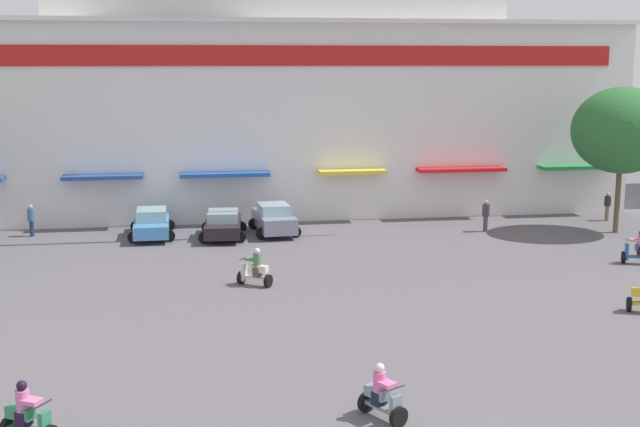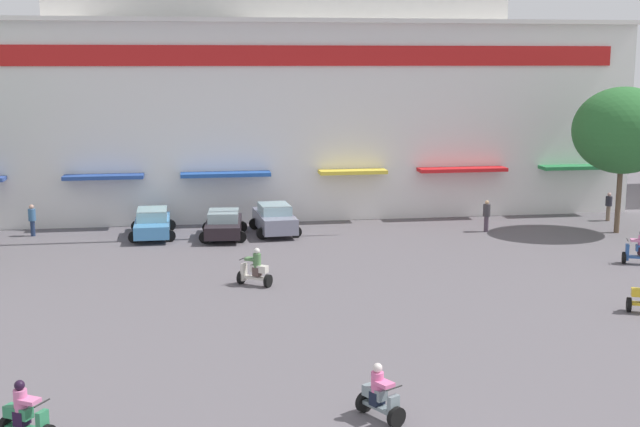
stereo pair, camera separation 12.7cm
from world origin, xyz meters
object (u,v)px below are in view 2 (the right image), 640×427
object	(u,v)px
pedestrian_0	(609,205)
scooter_rider_2	(380,397)
pedestrian_2	(32,218)
parked_car_0	(152,223)
parked_car_1	(224,224)
plaza_tree_1	(623,131)
scooter_rider_7	(639,250)
scooter_rider_0	(25,416)
parked_car_2	(275,219)
pedestrian_1	(487,214)
scooter_rider_4	(255,270)

from	to	relation	value
pedestrian_0	scooter_rider_2	bearing A→B (deg)	-128.01
pedestrian_2	scooter_rider_2	bearing A→B (deg)	-62.22
pedestrian_2	parked_car_0	bearing A→B (deg)	-10.29
pedestrian_2	parked_car_1	bearing A→B (deg)	-11.24
plaza_tree_1	parked_car_0	bearing A→B (deg)	173.80
scooter_rider_2	scooter_rider_7	world-z (taller)	scooter_rider_7
parked_car_0	pedestrian_2	bearing A→B (deg)	169.71
parked_car_1	scooter_rider_0	distance (m)	22.86
plaza_tree_1	parked_car_1	distance (m)	20.93
plaza_tree_1	pedestrian_0	world-z (taller)	plaza_tree_1
parked_car_2	scooter_rider_0	bearing A→B (deg)	-109.52
parked_car_0	scooter_rider_2	world-z (taller)	scooter_rider_2
parked_car_1	scooter_rider_7	world-z (taller)	scooter_rider_7
plaza_tree_1	scooter_rider_2	size ratio (longest dim) A/B	5.23
scooter_rider_0	pedestrian_1	distance (m)	28.92
scooter_rider_7	scooter_rider_2	bearing A→B (deg)	-136.76
scooter_rider_2	pedestrian_1	bearing A→B (deg)	63.94
scooter_rider_7	pedestrian_1	xyz separation A→B (m)	(-4.21, 7.76, 0.30)
scooter_rider_0	scooter_rider_7	bearing A→B (deg)	30.79
scooter_rider_2	scooter_rider_4	world-z (taller)	scooter_rider_4
scooter_rider_0	pedestrian_0	xyz separation A→B (m)	(26.94, 23.53, 0.27)
scooter_rider_4	pedestrian_1	distance (m)	15.49
parked_car_0	plaza_tree_1	bearing A→B (deg)	-6.20
parked_car_0	scooter_rider_2	distance (m)	23.98
plaza_tree_1	pedestrian_1	bearing A→B (deg)	169.31
scooter_rider_4	scooter_rider_2	bearing A→B (deg)	-80.52
scooter_rider_2	pedestrian_2	size ratio (longest dim) A/B	0.88
pedestrian_1	parked_car_2	bearing A→B (deg)	173.71
plaza_tree_1	scooter_rider_2	bearing A→B (deg)	-130.19
parked_car_1	pedestrian_2	world-z (taller)	pedestrian_2
scooter_rider_0	pedestrian_1	xyz separation A→B (m)	(19.14, 21.68, 0.31)
plaza_tree_1	parked_car_0	world-z (taller)	plaza_tree_1
scooter_rider_2	pedestrian_1	xyz separation A→B (m)	(10.62, 21.71, 0.35)
parked_car_2	pedestrian_1	xyz separation A→B (m)	(11.03, -1.22, 0.16)
scooter_rider_7	parked_car_0	bearing A→B (deg)	157.04
scooter_rider_0	pedestrian_0	size ratio (longest dim) A/B	0.95
scooter_rider_2	pedestrian_2	xyz separation A→B (m)	(-12.72, 24.15, 0.34)
parked_car_0	pedestrian_1	distance (m)	17.31
pedestrian_0	scooter_rider_4	bearing A→B (deg)	-152.76
plaza_tree_1	parked_car_2	size ratio (longest dim) A/B	1.78
scooter_rider_0	pedestrian_2	size ratio (longest dim) A/B	0.92
parked_car_1	pedestrian_0	world-z (taller)	pedestrian_0
parked_car_1	parked_car_2	size ratio (longest dim) A/B	0.97
parked_car_2	scooter_rider_2	world-z (taller)	parked_car_2
scooter_rider_2	scooter_rider_0	bearing A→B (deg)	179.80
scooter_rider_0	scooter_rider_7	size ratio (longest dim) A/B	0.99
parked_car_2	pedestrian_2	size ratio (longest dim) A/B	2.59
scooter_rider_0	pedestrian_1	bearing A→B (deg)	48.55
parked_car_0	pedestrian_1	size ratio (longest dim) A/B	2.66
scooter_rider_4	pedestrian_0	world-z (taller)	pedestrian_0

